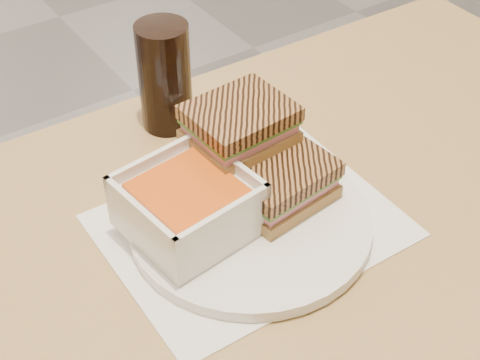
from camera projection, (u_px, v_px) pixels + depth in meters
main_table at (279, 291)px, 0.94m from camera, size 1.21×0.72×0.75m
tray_liner at (251, 225)px, 0.87m from camera, size 0.34×0.27×0.00m
plate at (250, 221)px, 0.86m from camera, size 0.29×0.29×0.02m
soup_bowl at (188, 207)px, 0.82m from camera, size 0.15×0.15×0.07m
panini_lower at (279, 181)px, 0.86m from camera, size 0.13×0.11×0.05m
panini_upper at (240, 125)px, 0.87m from camera, size 0.13×0.11×0.05m
cola_glass at (165, 77)px, 0.98m from camera, size 0.07×0.07×0.16m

